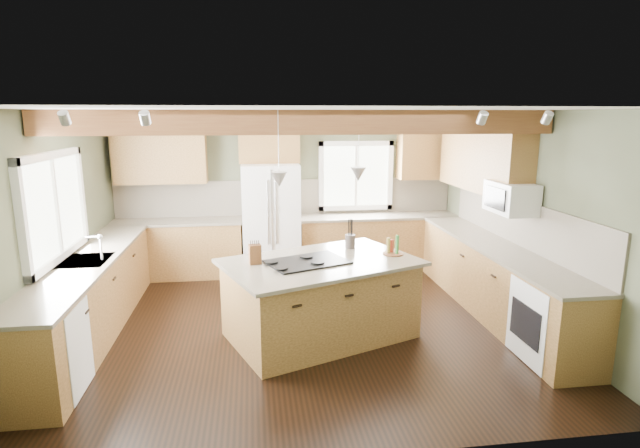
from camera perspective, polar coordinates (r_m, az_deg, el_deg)
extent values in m
plane|color=black|center=(6.31, -1.89, -11.44)|extent=(5.60, 5.60, 0.00)
plane|color=silver|center=(5.78, -2.08, 12.87)|extent=(5.60, 5.60, 0.00)
plane|color=#414631|center=(8.37, -3.71, 3.72)|extent=(5.60, 0.00, 5.60)
plane|color=#414631|center=(6.29, -28.26, -0.57)|extent=(0.00, 5.00, 5.00)
plane|color=#414631|center=(6.78, 22.26, 0.82)|extent=(0.00, 5.00, 5.00)
cube|color=brown|center=(5.45, -1.71, 11.54)|extent=(5.55, 0.26, 0.26)
cube|color=brown|center=(8.18, -3.78, 12.24)|extent=(5.55, 0.20, 0.10)
cube|color=brown|center=(8.37, -3.70, 3.09)|extent=(5.58, 0.03, 0.58)
cube|color=brown|center=(6.84, 21.89, 0.16)|extent=(0.03, 3.70, 0.58)
cube|color=brown|center=(8.32, -15.89, -2.84)|extent=(2.02, 0.60, 0.88)
cube|color=#494335|center=(8.21, -16.08, 0.26)|extent=(2.06, 0.64, 0.04)
cube|color=brown|center=(8.48, 6.61, -2.15)|extent=(2.62, 0.60, 0.88)
cube|color=#494335|center=(8.38, 6.69, 0.89)|extent=(2.66, 0.64, 0.04)
cube|color=brown|center=(6.46, -24.82, -7.86)|extent=(0.60, 3.70, 0.88)
cube|color=#494335|center=(6.33, -25.19, -3.93)|extent=(0.64, 3.74, 0.04)
cube|color=brown|center=(6.89, 19.31, -6.17)|extent=(0.60, 3.70, 0.88)
cube|color=#494335|center=(6.77, 19.58, -2.47)|extent=(0.64, 3.74, 0.04)
cube|color=brown|center=(8.22, -17.78, 7.58)|extent=(1.40, 0.35, 0.90)
cube|color=brown|center=(8.09, -5.85, 9.44)|extent=(0.96, 0.35, 0.70)
cube|color=brown|center=(7.41, 18.04, 7.11)|extent=(0.35, 2.20, 0.90)
cube|color=brown|center=(8.60, 11.95, 8.07)|extent=(0.90, 0.35, 0.90)
cube|color=white|center=(6.29, -28.16, 1.76)|extent=(0.04, 1.60, 1.05)
cube|color=white|center=(8.47, 4.09, 5.52)|extent=(1.10, 0.04, 1.00)
cube|color=#262628|center=(6.33, -25.20, -3.89)|extent=(0.50, 0.65, 0.03)
cylinder|color=#B2B2B7|center=(6.24, -23.74, -2.59)|extent=(0.02, 0.02, 0.28)
cube|color=white|center=(5.33, -28.79, -12.64)|extent=(0.60, 0.60, 0.84)
cube|color=white|center=(5.84, 25.01, -10.10)|extent=(0.60, 0.72, 0.84)
cube|color=white|center=(6.59, 20.99, 2.82)|extent=(0.40, 0.70, 0.38)
cone|color=#B2B2B7|center=(5.29, -4.70, 5.08)|extent=(0.18, 0.18, 0.16)
cone|color=#B2B2B7|center=(5.77, 4.39, 5.68)|extent=(0.18, 0.18, 0.16)
cube|color=white|center=(8.05, -5.61, 0.45)|extent=(0.90, 0.74, 1.80)
cube|color=brown|center=(5.86, 0.04, -8.71)|extent=(2.30, 1.86, 0.88)
cube|color=#494335|center=(5.71, 0.04, -4.40)|extent=(2.48, 2.04, 0.04)
cube|color=black|center=(5.63, -1.44, -4.34)|extent=(1.02, 0.85, 0.02)
cube|color=brown|center=(5.61, -7.43, -3.45)|extent=(0.15, 0.12, 0.22)
cylinder|color=#413734|center=(6.24, 3.47, -1.99)|extent=(0.17, 0.17, 0.17)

